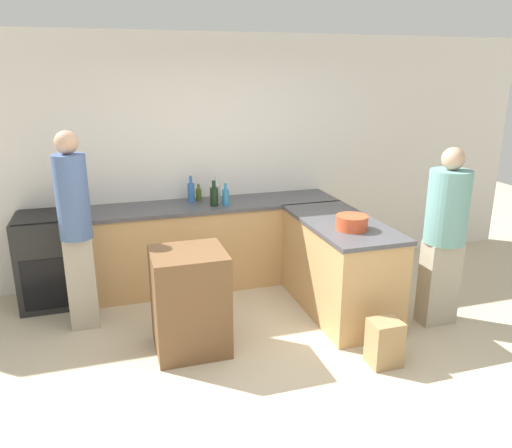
{
  "coord_description": "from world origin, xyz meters",
  "views": [
    {
      "loc": [
        -1.13,
        -3.19,
        2.3
      ],
      "look_at": [
        0.13,
        0.93,
        0.98
      ],
      "focal_mm": 35.0,
      "sensor_mm": 36.0,
      "label": 1
    }
  ],
  "objects_px": {
    "vinegar_bottle_clear": "(217,193)",
    "wine_bottle_dark": "(214,196)",
    "water_bottle_blue": "(191,192)",
    "mixing_bowl": "(352,223)",
    "person_at_peninsula": "(445,232)",
    "olive_oil_bottle": "(199,194)",
    "paper_bag": "(385,343)",
    "dish_soap_bottle": "(226,196)",
    "island_table": "(190,301)",
    "range_oven": "(55,259)",
    "person_by_range": "(75,223)"
  },
  "relations": [
    {
      "from": "water_bottle_blue",
      "to": "paper_bag",
      "type": "height_order",
      "value": "water_bottle_blue"
    },
    {
      "from": "mixing_bowl",
      "to": "dish_soap_bottle",
      "type": "xyz_separation_m",
      "value": [
        -0.88,
        1.17,
        0.03
      ]
    },
    {
      "from": "island_table",
      "to": "mixing_bowl",
      "type": "height_order",
      "value": "mixing_bowl"
    },
    {
      "from": "island_table",
      "to": "wine_bottle_dark",
      "type": "xyz_separation_m",
      "value": [
        0.49,
        1.21,
        0.59
      ]
    },
    {
      "from": "water_bottle_blue",
      "to": "person_at_peninsula",
      "type": "relative_size",
      "value": 0.17
    },
    {
      "from": "person_at_peninsula",
      "to": "olive_oil_bottle",
      "type": "bearing_deg",
      "value": 138.91
    },
    {
      "from": "water_bottle_blue",
      "to": "paper_bag",
      "type": "bearing_deg",
      "value": -61.37
    },
    {
      "from": "person_at_peninsula",
      "to": "dish_soap_bottle",
      "type": "bearing_deg",
      "value": 140.24
    },
    {
      "from": "island_table",
      "to": "water_bottle_blue",
      "type": "distance_m",
      "value": 1.59
    },
    {
      "from": "mixing_bowl",
      "to": "dish_soap_bottle",
      "type": "height_order",
      "value": "dish_soap_bottle"
    },
    {
      "from": "dish_soap_bottle",
      "to": "olive_oil_bottle",
      "type": "bearing_deg",
      "value": 130.81
    },
    {
      "from": "island_table",
      "to": "wine_bottle_dark",
      "type": "relative_size",
      "value": 3.26
    },
    {
      "from": "olive_oil_bottle",
      "to": "wine_bottle_dark",
      "type": "xyz_separation_m",
      "value": [
        0.11,
        -0.28,
        0.04
      ]
    },
    {
      "from": "vinegar_bottle_clear",
      "to": "person_at_peninsula",
      "type": "bearing_deg",
      "value": -40.54
    },
    {
      "from": "mixing_bowl",
      "to": "wine_bottle_dark",
      "type": "distance_m",
      "value": 1.55
    },
    {
      "from": "vinegar_bottle_clear",
      "to": "person_at_peninsula",
      "type": "distance_m",
      "value": 2.33
    },
    {
      "from": "range_oven",
      "to": "mixing_bowl",
      "type": "height_order",
      "value": "mixing_bowl"
    },
    {
      "from": "water_bottle_blue",
      "to": "wine_bottle_dark",
      "type": "relative_size",
      "value": 1.06
    },
    {
      "from": "range_oven",
      "to": "olive_oil_bottle",
      "type": "height_order",
      "value": "olive_oil_bottle"
    },
    {
      "from": "mixing_bowl",
      "to": "wine_bottle_dark",
      "type": "relative_size",
      "value": 1.06
    },
    {
      "from": "person_at_peninsula",
      "to": "person_by_range",
      "type": "bearing_deg",
      "value": 164.61
    },
    {
      "from": "range_oven",
      "to": "mixing_bowl",
      "type": "distance_m",
      "value": 2.99
    },
    {
      "from": "island_table",
      "to": "person_by_range",
      "type": "bearing_deg",
      "value": 142.62
    },
    {
      "from": "person_at_peninsula",
      "to": "vinegar_bottle_clear",
      "type": "bearing_deg",
      "value": 139.46
    },
    {
      "from": "island_table",
      "to": "olive_oil_bottle",
      "type": "bearing_deg",
      "value": 75.72
    },
    {
      "from": "olive_oil_bottle",
      "to": "paper_bag",
      "type": "bearing_deg",
      "value": -63.74
    },
    {
      "from": "range_oven",
      "to": "paper_bag",
      "type": "xyz_separation_m",
      "value": [
        2.61,
        -2.02,
        -0.27
      ]
    },
    {
      "from": "olive_oil_bottle",
      "to": "person_by_range",
      "type": "xyz_separation_m",
      "value": [
        -1.26,
        -0.81,
        0.01
      ]
    },
    {
      "from": "person_at_peninsula",
      "to": "mixing_bowl",
      "type": "bearing_deg",
      "value": 163.53
    },
    {
      "from": "water_bottle_blue",
      "to": "olive_oil_bottle",
      "type": "height_order",
      "value": "water_bottle_blue"
    },
    {
      "from": "vinegar_bottle_clear",
      "to": "person_at_peninsula",
      "type": "height_order",
      "value": "person_at_peninsula"
    },
    {
      "from": "mixing_bowl",
      "to": "vinegar_bottle_clear",
      "type": "relative_size",
      "value": 1.0
    },
    {
      "from": "island_table",
      "to": "person_at_peninsula",
      "type": "xyz_separation_m",
      "value": [
        2.32,
        -0.21,
        0.46
      ]
    },
    {
      "from": "water_bottle_blue",
      "to": "wine_bottle_dark",
      "type": "xyz_separation_m",
      "value": [
        0.2,
        -0.23,
        -0.01
      ]
    },
    {
      "from": "island_table",
      "to": "vinegar_bottle_clear",
      "type": "bearing_deg",
      "value": 67.33
    },
    {
      "from": "vinegar_bottle_clear",
      "to": "water_bottle_blue",
      "type": "bearing_deg",
      "value": 152.97
    },
    {
      "from": "wine_bottle_dark",
      "to": "dish_soap_bottle",
      "type": "bearing_deg",
      "value": 0.49
    },
    {
      "from": "vinegar_bottle_clear",
      "to": "paper_bag",
      "type": "xyz_separation_m",
      "value": [
        0.91,
        -2.01,
        -0.85
      ]
    },
    {
      "from": "vinegar_bottle_clear",
      "to": "wine_bottle_dark",
      "type": "height_order",
      "value": "vinegar_bottle_clear"
    },
    {
      "from": "vinegar_bottle_clear",
      "to": "person_by_range",
      "type": "bearing_deg",
      "value": -156.05
    },
    {
      "from": "mixing_bowl",
      "to": "wine_bottle_dark",
      "type": "height_order",
      "value": "wine_bottle_dark"
    },
    {
      "from": "dish_soap_bottle",
      "to": "paper_bag",
      "type": "xyz_separation_m",
      "value": [
        0.84,
        -1.91,
        -0.83
      ]
    },
    {
      "from": "olive_oil_bottle",
      "to": "dish_soap_bottle",
      "type": "distance_m",
      "value": 0.37
    },
    {
      "from": "vinegar_bottle_clear",
      "to": "dish_soap_bottle",
      "type": "distance_m",
      "value": 0.12
    },
    {
      "from": "paper_bag",
      "to": "vinegar_bottle_clear",
      "type": "bearing_deg",
      "value": 114.37
    },
    {
      "from": "dish_soap_bottle",
      "to": "person_at_peninsula",
      "type": "xyz_separation_m",
      "value": [
        1.7,
        -1.41,
        -0.12
      ]
    },
    {
      "from": "dish_soap_bottle",
      "to": "paper_bag",
      "type": "height_order",
      "value": "dish_soap_bottle"
    },
    {
      "from": "mixing_bowl",
      "to": "vinegar_bottle_clear",
      "type": "xyz_separation_m",
      "value": [
        -0.95,
        1.27,
        0.05
      ]
    },
    {
      "from": "vinegar_bottle_clear",
      "to": "island_table",
      "type": "bearing_deg",
      "value": -112.67
    },
    {
      "from": "dish_soap_bottle",
      "to": "wine_bottle_dark",
      "type": "distance_m",
      "value": 0.13
    }
  ]
}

